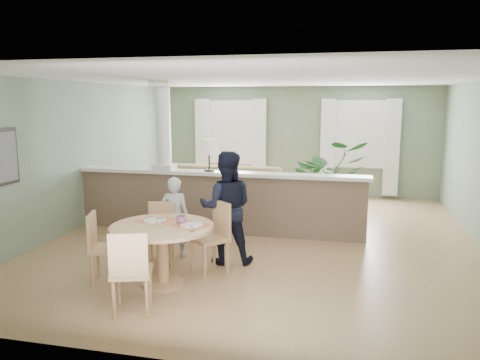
% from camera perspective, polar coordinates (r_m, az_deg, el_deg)
% --- Properties ---
extents(ground, '(8.00, 8.00, 0.00)m').
position_cam_1_polar(ground, '(8.15, 3.05, -7.11)').
color(ground, tan).
rests_on(ground, ground).
extents(room_shell, '(7.02, 8.02, 2.71)m').
position_cam_1_polar(room_shell, '(8.45, 3.71, 5.98)').
color(room_shell, gray).
rests_on(room_shell, ground).
extents(pony_wall, '(5.32, 0.38, 2.70)m').
position_cam_1_polar(pony_wall, '(8.39, -3.31, -1.66)').
color(pony_wall, brown).
rests_on(pony_wall, ground).
extents(sofa, '(3.29, 1.40, 0.95)m').
position_cam_1_polar(sofa, '(9.96, -2.67, -1.23)').
color(sofa, '#9C8555').
rests_on(sofa, ground).
extents(houseplant, '(1.85, 1.75, 1.61)m').
position_cam_1_polar(houseplant, '(9.28, 10.56, -0.09)').
color(houseplant, '#286529').
rests_on(houseplant, ground).
extents(dining_table, '(1.31, 1.31, 0.90)m').
position_cam_1_polar(dining_table, '(6.05, -9.36, -6.96)').
color(dining_table, tan).
rests_on(dining_table, ground).
extents(chair_far_boy, '(0.49, 0.49, 0.88)m').
position_cam_1_polar(chair_far_boy, '(6.96, -9.62, -6.01)').
color(chair_far_boy, tan).
rests_on(chair_far_boy, ground).
extents(chair_far_man, '(0.62, 0.62, 0.97)m').
position_cam_1_polar(chair_far_man, '(6.51, -3.15, -6.51)').
color(chair_far_man, tan).
rests_on(chair_far_man, ground).
extents(chair_near, '(0.55, 0.55, 0.97)m').
position_cam_1_polar(chair_near, '(5.33, -13.21, -10.49)').
color(chair_near, tan).
rests_on(chair_near, ground).
extents(chair_side, '(0.53, 0.53, 0.93)m').
position_cam_1_polar(chair_side, '(6.36, -16.50, -7.53)').
color(chair_side, tan).
rests_on(chair_side, ground).
extents(child_person, '(0.47, 0.32, 1.23)m').
position_cam_1_polar(child_person, '(7.13, -7.95, -4.50)').
color(child_person, '#ADADB3').
rests_on(child_person, ground).
extents(man_person, '(0.91, 0.77, 1.64)m').
position_cam_1_polar(man_person, '(6.78, -1.68, -3.37)').
color(man_person, black).
rests_on(man_person, ground).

